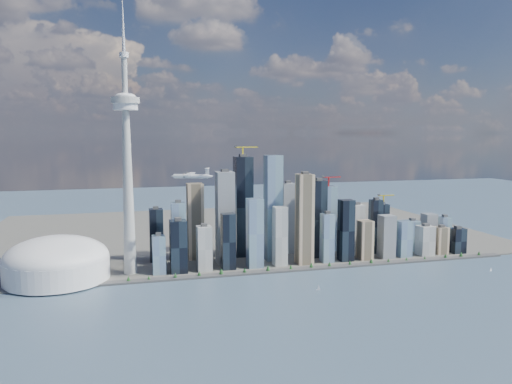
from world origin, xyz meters
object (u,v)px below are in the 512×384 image
object	(u,v)px
needle_tower	(127,160)
airplane	(192,176)
sailboat_west	(318,288)
sailboat_east	(491,270)
dome_stadium	(57,261)

from	to	relation	value
needle_tower	airplane	distance (m)	157.82
airplane	sailboat_west	size ratio (longest dim) A/B	7.35
sailboat_east	dome_stadium	bearing A→B (deg)	148.77
airplane	dome_stadium	bearing A→B (deg)	178.15
needle_tower	sailboat_east	distance (m)	793.17
needle_tower	sailboat_east	size ratio (longest dim) A/B	63.33
dome_stadium	airplane	distance (m)	322.20
dome_stadium	needle_tower	bearing A→B (deg)	4.09
sailboat_west	sailboat_east	distance (m)	402.89
sailboat_east	sailboat_west	bearing A→B (deg)	162.91
needle_tower	dome_stadium	distance (m)	241.40
sailboat_west	sailboat_east	xyz separation A→B (m)	(402.00, 26.67, -0.61)
airplane	sailboat_east	size ratio (longest dim) A/B	8.95
airplane	sailboat_east	distance (m)	660.11
airplane	sailboat_west	xyz separation A→B (m)	(220.87, -92.87, -207.69)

